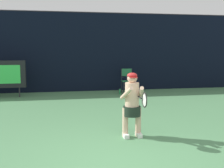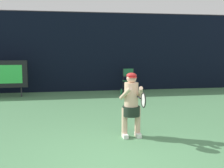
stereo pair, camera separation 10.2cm
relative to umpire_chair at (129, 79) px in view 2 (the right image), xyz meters
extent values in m
cube|color=#4A7F51|center=(-1.96, -7.63, -0.63)|extent=(18.00, 22.00, 0.02)
cube|color=black|center=(-1.96, 0.87, 1.18)|extent=(18.00, 0.12, 3.60)
cylinder|color=#38383D|center=(-1.96, 0.87, 3.01)|extent=(18.00, 0.05, 0.05)
cylinder|color=#2D2D33|center=(-4.63, -0.29, -0.42)|extent=(0.05, 0.05, 0.40)
cylinder|color=black|center=(-0.24, -0.27, -0.36)|extent=(0.04, 0.04, 0.52)
cylinder|color=black|center=(0.24, -0.27, -0.36)|extent=(0.04, 0.04, 0.52)
cylinder|color=black|center=(-0.24, 0.13, -0.36)|extent=(0.04, 0.04, 0.52)
cylinder|color=black|center=(0.24, 0.13, -0.36)|extent=(0.04, 0.04, 0.52)
cube|color=#266B41|center=(0.00, -0.07, -0.08)|extent=(0.52, 0.44, 0.03)
cylinder|color=black|center=(-0.24, 0.13, 0.18)|extent=(0.04, 0.04, 0.56)
cylinder|color=black|center=(0.24, 0.13, 0.18)|extent=(0.04, 0.04, 0.56)
cube|color=#266B41|center=(0.00, 0.13, 0.29)|extent=(0.48, 0.02, 0.34)
cylinder|color=black|center=(-0.24, -0.07, 0.12)|extent=(0.04, 0.44, 0.04)
cylinder|color=black|center=(0.24, -0.07, 0.12)|extent=(0.04, 0.44, 0.04)
cylinder|color=#26864B|center=(-0.43, -0.40, -0.50)|extent=(0.07, 0.07, 0.24)
cylinder|color=black|center=(-0.43, -0.40, -0.37)|extent=(0.03, 0.03, 0.03)
cube|color=white|center=(-1.54, -6.19, -0.57)|extent=(0.11, 0.26, 0.09)
cube|color=white|center=(-1.24, -6.19, -0.57)|extent=(0.11, 0.26, 0.09)
cylinder|color=#DBB293|center=(-1.54, -6.14, -0.29)|extent=(0.13, 0.13, 0.67)
cylinder|color=#DBB293|center=(-1.24, -6.14, -0.29)|extent=(0.13, 0.13, 0.67)
cylinder|color=black|center=(-1.39, -6.14, -0.03)|extent=(0.39, 0.39, 0.22)
cylinder|color=#DBB293|center=(-1.39, -6.14, 0.33)|extent=(0.31, 0.31, 0.56)
sphere|color=#DBB293|center=(-1.39, -6.14, 0.71)|extent=(0.22, 0.22, 0.22)
ellipsoid|color=#B22323|center=(-1.39, -6.14, 0.77)|extent=(0.22, 0.22, 0.12)
cube|color=#B22323|center=(-1.39, -6.23, 0.73)|extent=(0.17, 0.12, 0.02)
cylinder|color=#DBB293|center=(-1.55, -6.30, 0.40)|extent=(0.20, 0.49, 0.34)
cylinder|color=#DBB293|center=(-1.22, -6.30, 0.40)|extent=(0.20, 0.49, 0.34)
cylinder|color=white|center=(-1.20, -6.42, 0.30)|extent=(0.13, 0.12, 0.12)
cylinder|color=black|center=(-1.28, -6.40, 0.32)|extent=(0.03, 0.28, 0.03)
torus|color=black|center=(-1.28, -6.70, 0.32)|extent=(0.02, 0.31, 0.31)
ellipsoid|color=silver|center=(-1.28, -6.70, 0.32)|extent=(0.01, 0.26, 0.26)
camera|label=1|loc=(-2.92, -11.95, 1.34)|focal=43.99mm
camera|label=2|loc=(-2.82, -11.97, 1.34)|focal=43.99mm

